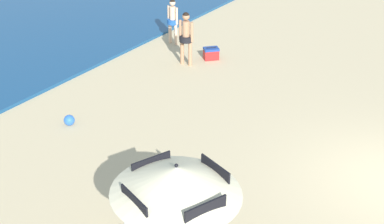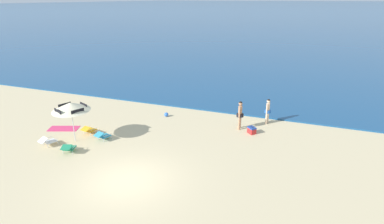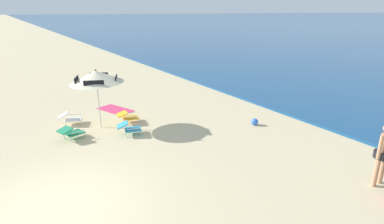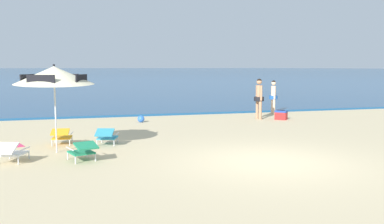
{
  "view_description": "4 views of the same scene",
  "coord_description": "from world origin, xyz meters",
  "px_view_note": "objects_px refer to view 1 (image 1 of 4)",
  "views": [
    {
      "loc": [
        -10.5,
        -1.25,
        6.68
      ],
      "look_at": [
        -1.02,
        4.72,
        0.91
      ],
      "focal_mm": 50.09,
      "sensor_mm": 36.0,
      "label": 1
    },
    {
      "loc": [
        7.1,
        -10.38,
        7.63
      ],
      "look_at": [
        0.41,
        6.96,
        0.95
      ],
      "focal_mm": 29.87,
      "sensor_mm": 36.0,
      "label": 2
    },
    {
      "loc": [
        6.86,
        -0.41,
        4.48
      ],
      "look_at": [
        -1.44,
        4.69,
        1.25
      ],
      "focal_mm": 28.75,
      "sensor_mm": 36.0,
      "label": 3
    },
    {
      "loc": [
        -4.4,
        -8.9,
        2.27
      ],
      "look_at": [
        -0.35,
        5.54,
        0.64
      ],
      "focal_mm": 38.82,
      "sensor_mm": 36.0,
      "label": 4
    }
  ],
  "objects_px": {
    "beach_umbrella_striped_main": "(177,180)",
    "person_standing_beside": "(173,18)",
    "cooler_box": "(211,53)",
    "beach_ball": "(69,120)",
    "lounge_chair_beside_umbrella": "(187,212)",
    "person_standing_near_shore": "(186,35)"
  },
  "relations": [
    {
      "from": "beach_umbrella_striped_main",
      "to": "cooler_box",
      "type": "xyz_separation_m",
      "value": [
        9.06,
        4.67,
        -1.85
      ]
    },
    {
      "from": "lounge_chair_beside_umbrella",
      "to": "beach_ball",
      "type": "distance_m",
      "value": 5.04
    },
    {
      "from": "beach_ball",
      "to": "cooler_box",
      "type": "bearing_deg",
      "value": -7.25
    },
    {
      "from": "lounge_chair_beside_umbrella",
      "to": "cooler_box",
      "type": "distance_m",
      "value": 8.67
    },
    {
      "from": "person_standing_near_shore",
      "to": "cooler_box",
      "type": "height_order",
      "value": "person_standing_near_shore"
    },
    {
      "from": "beach_umbrella_striped_main",
      "to": "person_standing_beside",
      "type": "xyz_separation_m",
      "value": [
        9.66,
        6.62,
        -1.11
      ]
    },
    {
      "from": "beach_ball",
      "to": "lounge_chair_beside_umbrella",
      "type": "bearing_deg",
      "value": -110.07
    },
    {
      "from": "lounge_chair_beside_umbrella",
      "to": "person_standing_near_shore",
      "type": "bearing_deg",
      "value": 32.82
    },
    {
      "from": "person_standing_near_shore",
      "to": "cooler_box",
      "type": "xyz_separation_m",
      "value": [
        0.85,
        -0.45,
        -0.82
      ]
    },
    {
      "from": "cooler_box",
      "to": "beach_ball",
      "type": "distance_m",
      "value": 6.03
    },
    {
      "from": "lounge_chair_beside_umbrella",
      "to": "person_standing_near_shore",
      "type": "relative_size",
      "value": 0.56
    },
    {
      "from": "beach_umbrella_striped_main",
      "to": "person_standing_near_shore",
      "type": "distance_m",
      "value": 9.73
    },
    {
      "from": "beach_umbrella_striped_main",
      "to": "cooler_box",
      "type": "height_order",
      "value": "beach_umbrella_striped_main"
    },
    {
      "from": "person_standing_beside",
      "to": "beach_ball",
      "type": "relative_size",
      "value": 5.75
    },
    {
      "from": "beach_umbrella_striped_main",
      "to": "person_standing_near_shore",
      "type": "xyz_separation_m",
      "value": [
        8.21,
        5.12,
        -1.03
      ]
    },
    {
      "from": "person_standing_beside",
      "to": "beach_ball",
      "type": "xyz_separation_m",
      "value": [
        -6.57,
        -1.19,
        -0.8
      ]
    },
    {
      "from": "person_standing_near_shore",
      "to": "beach_ball",
      "type": "height_order",
      "value": "person_standing_near_shore"
    },
    {
      "from": "lounge_chair_beside_umbrella",
      "to": "beach_umbrella_striped_main",
      "type": "bearing_deg",
      "value": -152.73
    },
    {
      "from": "lounge_chair_beside_umbrella",
      "to": "cooler_box",
      "type": "bearing_deg",
      "value": 27.26
    },
    {
      "from": "beach_umbrella_striped_main",
      "to": "lounge_chair_beside_umbrella",
      "type": "height_order",
      "value": "beach_umbrella_striped_main"
    },
    {
      "from": "person_standing_beside",
      "to": "cooler_box",
      "type": "distance_m",
      "value": 2.17
    },
    {
      "from": "beach_umbrella_striped_main",
      "to": "person_standing_near_shore",
      "type": "height_order",
      "value": "beach_umbrella_striped_main"
    }
  ]
}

